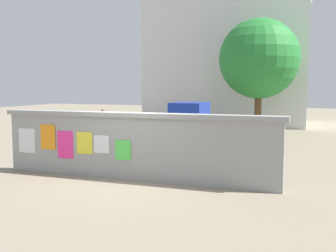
{
  "coord_description": "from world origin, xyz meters",
  "views": [
    {
      "loc": [
        4.23,
        -9.19,
        2.44
      ],
      "look_at": [
        0.1,
        2.44,
        1.19
      ],
      "focal_mm": 41.6,
      "sensor_mm": 36.0,
      "label": 1
    }
  ],
  "objects_px": {
    "person_walking": "(104,126)",
    "person_bystander": "(236,140)",
    "bicycle_near": "(119,136)",
    "bicycle_far": "(70,148)",
    "tree_roadside": "(259,59)",
    "auto_rickshaw_truck": "(215,129)",
    "motorcycle": "(119,149)"
  },
  "relations": [
    {
      "from": "motorcycle",
      "to": "bicycle_far",
      "type": "height_order",
      "value": "bicycle_far"
    },
    {
      "from": "motorcycle",
      "to": "person_bystander",
      "type": "distance_m",
      "value": 3.81
    },
    {
      "from": "person_walking",
      "to": "bicycle_far",
      "type": "bearing_deg",
      "value": -102.92
    },
    {
      "from": "bicycle_near",
      "to": "bicycle_far",
      "type": "bearing_deg",
      "value": -91.97
    },
    {
      "from": "bicycle_near",
      "to": "tree_roadside",
      "type": "distance_m",
      "value": 8.91
    },
    {
      "from": "auto_rickshaw_truck",
      "to": "motorcycle",
      "type": "relative_size",
      "value": 1.93
    },
    {
      "from": "tree_roadside",
      "to": "motorcycle",
      "type": "bearing_deg",
      "value": -107.19
    },
    {
      "from": "motorcycle",
      "to": "bicycle_far",
      "type": "xyz_separation_m",
      "value": [
        -1.96,
        0.22,
        -0.1
      ]
    },
    {
      "from": "bicycle_far",
      "to": "tree_roadside",
      "type": "xyz_separation_m",
      "value": [
        5.09,
        9.91,
        3.53
      ]
    },
    {
      "from": "bicycle_far",
      "to": "tree_roadside",
      "type": "height_order",
      "value": "tree_roadside"
    },
    {
      "from": "person_walking",
      "to": "tree_roadside",
      "type": "bearing_deg",
      "value": 60.26
    },
    {
      "from": "person_bystander",
      "to": "tree_roadside",
      "type": "relative_size",
      "value": 0.27
    },
    {
      "from": "bicycle_far",
      "to": "person_walking",
      "type": "distance_m",
      "value": 1.83
    },
    {
      "from": "auto_rickshaw_truck",
      "to": "person_bystander",
      "type": "xyz_separation_m",
      "value": [
        1.35,
        -3.35,
        0.09
      ]
    },
    {
      "from": "person_walking",
      "to": "person_bystander",
      "type": "relative_size",
      "value": 1.0
    },
    {
      "from": "person_walking",
      "to": "motorcycle",
      "type": "bearing_deg",
      "value": -50.3
    },
    {
      "from": "tree_roadside",
      "to": "bicycle_near",
      "type": "bearing_deg",
      "value": -127.42
    },
    {
      "from": "bicycle_far",
      "to": "auto_rickshaw_truck",
      "type": "bearing_deg",
      "value": 32.94
    },
    {
      "from": "auto_rickshaw_truck",
      "to": "motorcycle",
      "type": "distance_m",
      "value": 3.91
    },
    {
      "from": "auto_rickshaw_truck",
      "to": "tree_roadside",
      "type": "xyz_separation_m",
      "value": [
        0.72,
        7.08,
        2.99
      ]
    },
    {
      "from": "motorcycle",
      "to": "person_walking",
      "type": "height_order",
      "value": "person_walking"
    },
    {
      "from": "auto_rickshaw_truck",
      "to": "person_walking",
      "type": "bearing_deg",
      "value": -163.83
    },
    {
      "from": "auto_rickshaw_truck",
      "to": "bicycle_far",
      "type": "bearing_deg",
      "value": -147.06
    },
    {
      "from": "auto_rickshaw_truck",
      "to": "motorcycle",
      "type": "height_order",
      "value": "auto_rickshaw_truck"
    },
    {
      "from": "bicycle_near",
      "to": "person_walking",
      "type": "xyz_separation_m",
      "value": [
        0.27,
        -1.74,
        0.62
      ]
    },
    {
      "from": "auto_rickshaw_truck",
      "to": "tree_roadside",
      "type": "bearing_deg",
      "value": 84.16
    },
    {
      "from": "person_walking",
      "to": "person_bystander",
      "type": "distance_m",
      "value": 5.76
    },
    {
      "from": "bicycle_near",
      "to": "bicycle_far",
      "type": "relative_size",
      "value": 1.0
    },
    {
      "from": "auto_rickshaw_truck",
      "to": "bicycle_near",
      "type": "xyz_separation_m",
      "value": [
        -4.25,
        0.58,
        -0.54
      ]
    },
    {
      "from": "bicycle_near",
      "to": "person_bystander",
      "type": "xyz_separation_m",
      "value": [
        5.6,
        -3.93,
        0.62
      ]
    },
    {
      "from": "person_bystander",
      "to": "person_walking",
      "type": "bearing_deg",
      "value": 157.65
    },
    {
      "from": "auto_rickshaw_truck",
      "to": "person_walking",
      "type": "xyz_separation_m",
      "value": [
        -3.98,
        -1.15,
        0.09
      ]
    }
  ]
}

